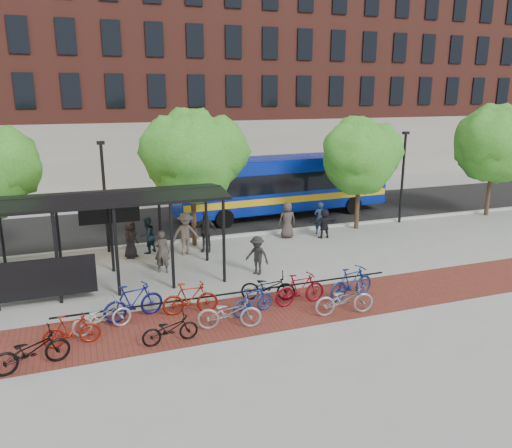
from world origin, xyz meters
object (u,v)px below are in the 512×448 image
object	(u,v)px
tree_c	(361,154)
bike_1	(72,330)
bike_0	(31,350)
pedestrian_3	(186,234)
bike_3	(133,301)
pedestrian_0	(131,239)
bike_6	(229,312)
pedestrian_2	(147,235)
tree_d	(496,140)
bike_8	(268,287)
tree_b	(193,153)
bike_4	(170,329)
bike_7	(253,300)
pedestrian_6	(287,220)
bus_shelter	(79,210)
bike_2	(102,316)
bike_10	(344,299)
pedestrian_4	(205,232)
pedestrian_9	(257,255)
bike_11	(351,283)
lamp_post_left	(105,194)
pedestrian_5	(324,223)
bike_9	(300,289)
pedestrian_1	(162,251)
lamp_post_right	(403,175)
bus	(282,182)
bike_5	(190,298)

from	to	relation	value
tree_c	bike_1	xyz separation A→B (m)	(-14.73, -8.58, -3.57)
bike_0	pedestrian_3	world-z (taller)	pedestrian_3
bike_3	pedestrian_0	xyz separation A→B (m)	(0.62, 6.45, 0.27)
bike_6	pedestrian_2	distance (m)	8.67
tree_d	bike_3	bearing A→B (deg)	-161.34
pedestrian_2	bike_8	bearing A→B (deg)	76.94
tree_b	bike_1	size ratio (longest dim) A/B	3.99
pedestrian_0	bike_4	bearing A→B (deg)	-142.33
bike_7	pedestrian_6	world-z (taller)	pedestrian_6
pedestrian_2	pedestrian_3	world-z (taller)	pedestrian_3
bus_shelter	pedestrian_0	bearing A→B (deg)	55.07
tree_d	pedestrian_0	world-z (taller)	tree_d
bike_2	bike_10	size ratio (longest dim) A/B	0.91
tree_c	pedestrian_4	distance (m)	9.42
pedestrian_9	pedestrian_2	bearing A→B (deg)	-178.31
bike_3	bike_11	distance (m)	7.61
lamp_post_left	bike_3	size ratio (longest dim) A/B	2.54
pedestrian_0	pedestrian_9	xyz separation A→B (m)	(4.60, -3.93, -0.07)
tree_b	bike_4	world-z (taller)	tree_b
bike_7	pedestrian_9	distance (m)	3.80
bike_10	pedestrian_4	world-z (taller)	pedestrian_4
pedestrian_5	bike_9	bearing A→B (deg)	58.89
pedestrian_2	pedestrian_9	xyz separation A→B (m)	(3.79, -4.34, -0.04)
lamp_post_left	pedestrian_9	bearing A→B (deg)	-42.86
bike_1	bike_8	bearing A→B (deg)	-81.56
bike_10	pedestrian_1	world-z (taller)	pedestrian_1
tree_b	bike_1	xyz separation A→B (m)	(-5.73, -8.58, -3.97)
bike_2	bike_3	xyz separation A→B (m)	(1.03, 0.56, 0.12)
bike_10	pedestrian_0	distance (m)	10.42
bus_shelter	bike_6	distance (m)	7.14
lamp_post_right	bike_11	distance (m)	12.04
lamp_post_right	pedestrian_0	xyz separation A→B (m)	(-15.10, -1.17, -1.87)
bike_2	pedestrian_5	size ratio (longest dim) A/B	1.22
bike_8	bus_shelter	bearing A→B (deg)	80.24
bike_11	bike_7	bearing A→B (deg)	76.98
bus	pedestrian_0	world-z (taller)	bus
bike_2	bike_4	size ratio (longest dim) A/B	1.11
bus	bike_11	world-z (taller)	bus
bus_shelter	pedestrian_2	distance (m)	4.86
bike_6	bus_shelter	bearing A→B (deg)	51.78
bus	pedestrian_5	xyz separation A→B (m)	(0.17, -5.19, -1.24)
tree_c	lamp_post_left	size ratio (longest dim) A/B	1.16
pedestrian_2	pedestrian_6	xyz separation A→B (m)	(7.04, 0.13, 0.08)
bike_5	bike_9	bearing A→B (deg)	-92.29
bike_1	pedestrian_0	bearing A→B (deg)	-19.73
bus	bike_11	xyz separation A→B (m)	(-2.51, -12.46, -1.41)
bike_1	bike_4	distance (m)	2.86
bike_5	pedestrian_4	xyz separation A→B (m)	(2.17, 6.43, 0.40)
bike_2	pedestrian_5	xyz separation A→B (m)	(11.26, 6.87, 0.28)
tree_c	bus	bearing A→B (deg)	123.70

